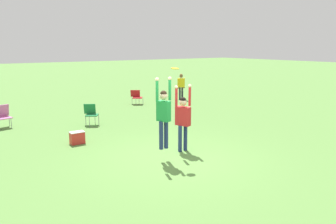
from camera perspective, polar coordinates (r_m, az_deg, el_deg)
name	(u,v)px	position (r m, az deg, el deg)	size (l,w,h in m)	color
ground_plane	(173,159)	(9.78, 0.96, -8.12)	(120.00, 120.00, 0.00)	#56843D
person_jumping	(164,112)	(9.25, -0.78, 0.06)	(0.53, 0.43, 2.07)	navy
person_defending	(183,117)	(10.19, 2.62, -0.79)	(0.62, 0.51, 2.11)	navy
frisbee	(175,68)	(9.38, 1.21, 7.60)	(0.24, 0.24, 0.05)	yellow
camping_chair_0	(3,115)	(14.92, -26.83, -0.44)	(0.65, 0.70, 0.91)	gray
camping_chair_1	(137,96)	(18.75, -5.50, 2.77)	(0.74, 0.82, 0.79)	gray
camping_chair_2	(91,113)	(14.09, -13.26, -0.10)	(0.66, 0.73, 0.88)	gray
person_spectator_near	(181,84)	(20.14, 2.30, 4.84)	(0.57, 0.42, 1.61)	#2D2D38
cooler_box	(77,138)	(11.58, -15.53, -4.32)	(0.48, 0.29, 0.42)	red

